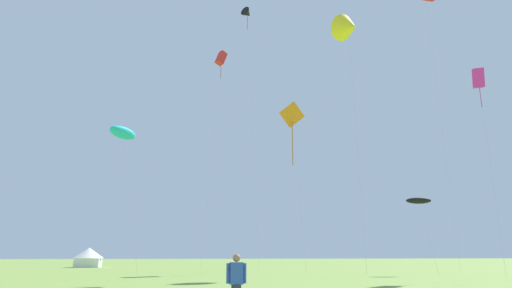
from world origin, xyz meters
The scene contains 9 objects.
kite_black_parafoil centered at (15.69, 34.05, 6.58)m, with size 2.46×3.04×6.96m.
kite_black_delta centered at (2.69, 54.00, 35.84)m, with size 2.22×3.42×36.75m.
kite_cyan_parafoil centered at (-11.56, 37.47, 12.70)m, with size 3.77×3.82×13.39m.
kite_yellow_delta centered at (9.74, 34.04, 23.72)m, with size 3.53×3.81×25.40m.
kite_orange_diamond centered at (6.28, 43.50, 16.99)m, with size 3.10×2.46×18.84m.
kite_red_box centered at (-0.81, 56.16, 29.47)m, with size 3.08×2.48×30.64m.
kite_magenta_box centered at (19.89, 29.39, 17.13)m, with size 1.36×1.96×18.11m.
person_spectator centered at (-4.76, 8.71, 0.85)m, with size 0.57×0.28×1.73m.
festival_tent_right centered at (-18.18, 64.01, 1.49)m, with size 4.15×4.15×2.70m.
Camera 1 is at (-6.55, -4.29, 1.70)m, focal length 31.55 mm.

